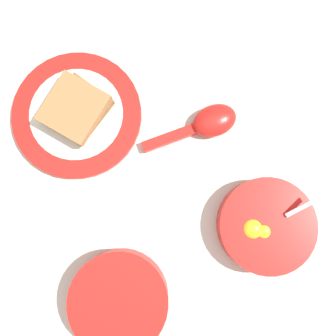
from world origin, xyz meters
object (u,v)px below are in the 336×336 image
at_px(toast_sandwich, 76,109).
at_px(congee_bowl, 117,300).
at_px(soup_spoon, 207,123).
at_px(egg_bowl, 265,225).
at_px(toast_plate, 77,115).

height_order(toast_sandwich, congee_bowl, toast_sandwich).
bearing_deg(toast_sandwich, soup_spoon, -0.76).
bearing_deg(egg_bowl, toast_sandwich, 152.99).
distance_m(toast_sandwich, soup_spoon, 0.23).
bearing_deg(toast_plate, toast_sandwich, 44.84).
relative_size(egg_bowl, toast_sandwich, 1.21).
relative_size(egg_bowl, soup_spoon, 0.92).
xyz_separation_m(toast_sandwich, congee_bowl, (0.10, -0.30, -0.01)).
bearing_deg(congee_bowl, toast_sandwich, 108.26).
relative_size(toast_sandwich, congee_bowl, 0.82).
bearing_deg(toast_plate, soup_spoon, 0.20).
distance_m(egg_bowl, soup_spoon, 0.20).
bearing_deg(soup_spoon, congee_bowl, -112.46).
height_order(toast_plate, soup_spoon, soup_spoon).
xyz_separation_m(toast_plate, toast_sandwich, (0.00, 0.00, 0.02)).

